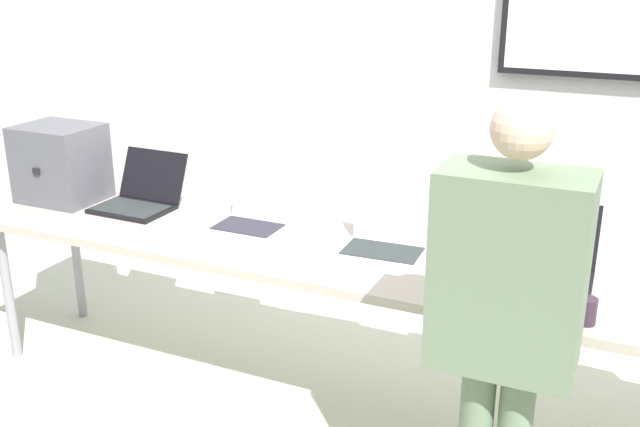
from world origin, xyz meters
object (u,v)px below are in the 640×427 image
object	(u,v)px
laptop_station_1	(255,215)
person	(507,306)
laptop_station_3	(544,261)
laptop_station_0	(140,196)
laptop_station_2	(387,237)
equipment_box	(61,163)
coffee_mug	(586,311)
workbench	(333,260)

from	to	relation	value
laptop_station_1	person	world-z (taller)	person
laptop_station_1	laptop_station_3	size ratio (longest dim) A/B	0.83
laptop_station_0	laptop_station_2	bearing A→B (deg)	-1.29
laptop_station_2	laptop_station_3	xyz separation A→B (m)	(0.65, 0.00, 0.00)
laptop_station_2	laptop_station_1	bearing A→B (deg)	177.89
equipment_box	laptop_station_2	size ratio (longest dim) A/B	1.08
laptop_station_2	coffee_mug	size ratio (longest dim) A/B	3.87
equipment_box	laptop_station_0	size ratio (longest dim) A/B	1.04
workbench	laptop_station_2	xyz separation A→B (m)	(0.21, 0.10, 0.11)
laptop_station_3	coffee_mug	distance (m)	0.40
laptop_station_2	person	world-z (taller)	person
laptop_station_1	coffee_mug	xyz separation A→B (m)	(1.51, -0.37, -0.01)
equipment_box	laptop_station_3	world-z (taller)	equipment_box
workbench	laptop_station_3	world-z (taller)	laptop_station_3
equipment_box	laptop_station_1	distance (m)	1.11
laptop_station_0	coffee_mug	distance (m)	2.20
laptop_station_0	laptop_station_2	xyz separation A→B (m)	(1.32, -0.03, -0.00)
workbench	laptop_station_1	world-z (taller)	laptop_station_1
laptop_station_2	person	xyz separation A→B (m)	(0.64, -0.72, 0.13)
laptop_station_0	laptop_station_3	distance (m)	1.97
laptop_station_0	person	world-z (taller)	person
equipment_box	laptop_station_1	size ratio (longest dim) A/B	1.22
laptop_station_0	equipment_box	bearing A→B (deg)	-172.04
laptop_station_3	workbench	bearing A→B (deg)	-173.16
laptop_station_3	equipment_box	bearing A→B (deg)	-179.14
laptop_station_0	laptop_station_3	xyz separation A→B (m)	(1.97, -0.03, 0.00)
workbench	laptop_station_0	xyz separation A→B (m)	(-1.11, 0.13, 0.11)
laptop_station_3	coffee_mug	world-z (taller)	laptop_station_3
laptop_station_1	laptop_station_3	distance (m)	1.31
laptop_station_2	equipment_box	bearing A→B (deg)	-178.97
laptop_station_0	laptop_station_3	size ratio (longest dim) A/B	0.97
laptop_station_1	laptop_station_3	xyz separation A→B (m)	(1.31, -0.02, 0.01)
equipment_box	workbench	bearing A→B (deg)	-2.49
laptop_station_0	coffee_mug	bearing A→B (deg)	-9.90
equipment_box	laptop_station_1	bearing A→B (deg)	2.91
laptop_station_1	person	size ratio (longest dim) A/B	0.20
coffee_mug	laptop_station_0	bearing A→B (deg)	170.10
workbench	coffee_mug	size ratio (longest dim) A/B	38.25
equipment_box	person	size ratio (longest dim) A/B	0.24
equipment_box	coffee_mug	distance (m)	2.63
person	coffee_mug	xyz separation A→B (m)	(0.21, 0.37, -0.14)
laptop_station_2	person	size ratio (longest dim) A/B	0.22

